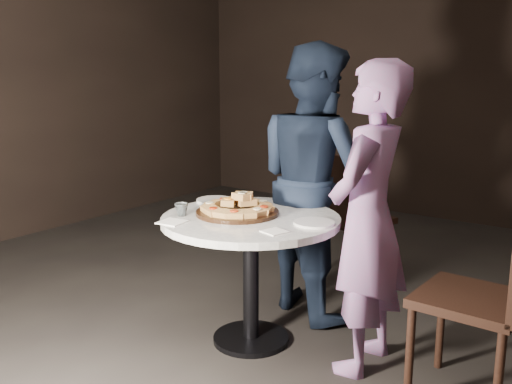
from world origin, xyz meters
TOP-DOWN VIEW (x-y plane):
  - floor at (0.00, 0.00)m, footprint 7.00×7.00m
  - table at (0.04, 0.05)m, footprint 1.11×1.11m
  - serving_board at (-0.05, 0.04)m, footprint 0.52×0.52m
  - focaccia_pile at (-0.05, 0.05)m, footprint 0.42×0.42m
  - plate_left at (-0.36, 0.22)m, footprint 0.28×0.28m
  - plate_right at (0.41, 0.11)m, footprint 0.24×0.24m
  - water_glass at (-0.28, -0.17)m, footprint 0.09×0.09m
  - napkin_near at (-0.22, -0.31)m, footprint 0.15×0.15m
  - napkin_far at (0.33, -0.14)m, footprint 0.14×0.14m
  - chair_far at (0.04, 1.16)m, footprint 0.61×0.62m
  - chair_right at (1.32, 0.17)m, footprint 0.50×0.48m
  - diner_navy at (0.08, 0.68)m, footprint 1.02×0.93m
  - diner_teal at (0.69, 0.18)m, footprint 0.41×0.60m

SIDE VIEW (x-z plane):
  - floor at x=0.00m, z-range 0.00..0.00m
  - chair_far at x=0.04m, z-range 0.08..1.06m
  - chair_right at x=1.32m, z-range 0.08..1.07m
  - table at x=0.04m, z-range 0.23..0.98m
  - napkin_far at x=0.33m, z-range 0.75..0.75m
  - napkin_near at x=-0.22m, z-range 0.75..0.75m
  - plate_right at x=0.41m, z-range 0.75..0.76m
  - plate_left at x=-0.36m, z-range 0.75..0.76m
  - serving_board at x=-0.05m, z-range 0.75..0.77m
  - water_glass at x=-0.28m, z-range 0.75..0.82m
  - focaccia_pile at x=-0.05m, z-range 0.74..0.85m
  - diner_teal at x=0.69m, z-range 0.00..1.60m
  - diner_navy at x=0.08m, z-range 0.00..1.71m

